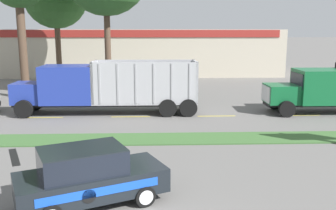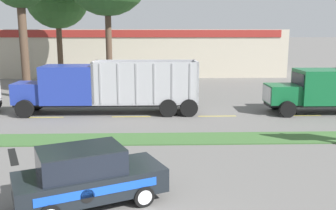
# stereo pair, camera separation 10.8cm
# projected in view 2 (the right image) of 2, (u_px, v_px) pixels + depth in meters

# --- Properties ---
(grass_verge) EXTENTS (120.00, 2.02, 0.06)m
(grass_verge) POSITION_uv_depth(u_px,v_px,m) (149.00, 139.00, 18.45)
(grass_verge) COLOR #3D6633
(grass_verge) RESTS_ON ground_plane
(centre_line_3) EXTENTS (2.40, 0.14, 0.01)m
(centre_line_3) POSITION_uv_depth(u_px,v_px,m) (44.00, 117.00, 23.17)
(centre_line_3) COLOR yellow
(centre_line_3) RESTS_ON ground_plane
(centre_line_4) EXTENTS (2.40, 0.14, 0.01)m
(centre_line_4) POSITION_uv_depth(u_px,v_px,m) (131.00, 117.00, 23.33)
(centre_line_4) COLOR yellow
(centre_line_4) RESTS_ON ground_plane
(centre_line_5) EXTENTS (2.40, 0.14, 0.01)m
(centre_line_5) POSITION_uv_depth(u_px,v_px,m) (217.00, 116.00, 23.50)
(centre_line_5) COLOR yellow
(centre_line_5) RESTS_ON ground_plane
(centre_line_6) EXTENTS (2.40, 0.14, 0.01)m
(centre_line_6) POSITION_uv_depth(u_px,v_px,m) (302.00, 115.00, 23.67)
(centre_line_6) COLOR yellow
(centre_line_6) RESTS_ON ground_plane
(dump_truck_trail) EXTENTS (11.71, 2.59, 3.45)m
(dump_truck_trail) POSITION_uv_depth(u_px,v_px,m) (90.00, 88.00, 23.96)
(dump_truck_trail) COLOR black
(dump_truck_trail) RESTS_ON ground_plane
(rally_car) EXTENTS (4.85, 3.53, 1.86)m
(rally_car) POSITION_uv_depth(u_px,v_px,m) (88.00, 176.00, 11.43)
(rally_car) COLOR black
(rally_car) RESTS_ON ground_plane
(store_building_backdrop) EXTENTS (37.46, 12.10, 5.40)m
(store_building_backdrop) POSITION_uv_depth(u_px,v_px,m) (126.00, 51.00, 47.42)
(store_building_backdrop) COLOR #BCB29E
(store_building_backdrop) RESTS_ON ground_plane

